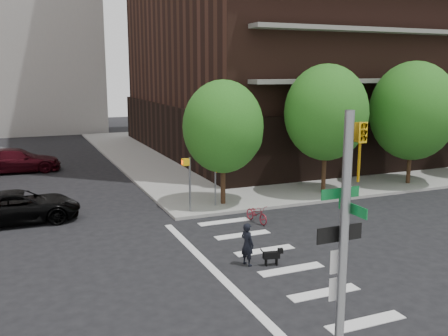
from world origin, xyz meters
TOP-DOWN VIEW (x-y plane):
  - ground at (0.00, 0.00)m, footprint 120.00×120.00m
  - sidewalk_ne at (20.50, 23.50)m, footprint 39.00×33.00m
  - crosswalk at (2.21, -0.00)m, footprint 3.85×13.00m
  - tree_a at (4.00, 8.50)m, footprint 4.00×4.00m
  - tree_b at (10.00, 8.50)m, footprint 4.50×4.50m
  - tree_c at (16.00, 8.50)m, footprint 5.00×5.00m
  - traffic_signal at (-0.47, -7.49)m, footprint 0.90×0.75m
  - pedestrian_signal at (2.32, 7.92)m, footprint 2.18×0.67m
  - parked_car_black at (-5.51, 9.52)m, footprint 2.49×5.27m
  - parked_car_maroon at (-5.50, 21.78)m, footprint 2.58×5.72m
  - scooter at (4.33, 5.36)m, footprint 0.78×1.62m
  - dog_walker at (1.77, 0.98)m, footprint 0.65×0.53m
  - dog at (2.59, 0.61)m, footprint 0.73×0.32m

SIDE VIEW (x-z plane):
  - ground at x=0.00m, z-range 0.00..0.00m
  - crosswalk at x=2.21m, z-range 0.00..0.01m
  - sidewalk_ne at x=20.50m, z-range 0.00..0.15m
  - dog at x=2.59m, z-range 0.08..0.69m
  - scooter at x=4.33m, z-range 0.00..0.81m
  - parked_car_black at x=-5.51m, z-range 0.00..1.46m
  - dog_walker at x=1.77m, z-range 0.00..1.54m
  - parked_car_maroon at x=-5.50m, z-range 0.00..1.63m
  - pedestrian_signal at x=2.32m, z-range 0.55..3.15m
  - traffic_signal at x=-0.47m, z-range -0.30..5.70m
  - tree_a at x=4.00m, z-range 1.09..6.99m
  - tree_c at x=16.00m, z-range 1.05..7.85m
  - tree_b at x=10.00m, z-range 1.22..7.87m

